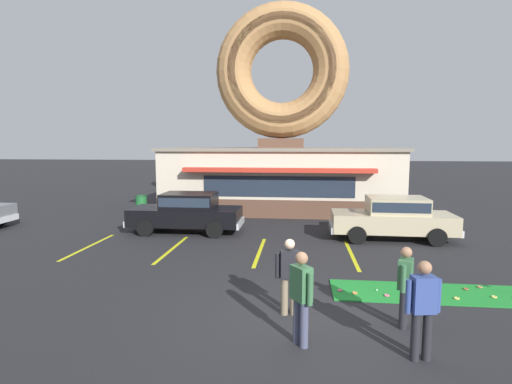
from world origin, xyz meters
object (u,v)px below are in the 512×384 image
car_champagne (393,216)px  pedestrian_blue_sweater_man (423,306)px  golf_ball (377,290)px  pedestrian_clipboard_woman (289,273)px  trash_bin (141,205)px  pedestrian_leather_jacket_man (405,283)px  pedestrian_hooded_kid (301,294)px  car_black (187,211)px

car_champagne → pedestrian_blue_sweater_man: (-1.48, -8.66, 0.07)m
golf_ball → pedestrian_blue_sweater_man: pedestrian_blue_sweater_man is taller
pedestrian_blue_sweater_man → pedestrian_clipboard_woman: size_ratio=1.05×
pedestrian_clipboard_woman → trash_bin: bearing=124.9°
car_champagne → pedestrian_leather_jacket_man: bearing=-101.0°
golf_ball → pedestrian_hooded_kid: pedestrian_hooded_kid is taller
pedestrian_hooded_kid → pedestrian_leather_jacket_man: (2.00, 0.94, -0.06)m
golf_ball → pedestrian_hooded_kid: 3.44m
car_black → pedestrian_hooded_kid: (4.57, -8.72, 0.07)m
car_black → pedestrian_clipboard_woman: (4.33, -7.45, 0.02)m
car_black → pedestrian_blue_sweater_man: 11.13m
pedestrian_blue_sweater_man → pedestrian_hooded_kid: (-1.97, 0.29, 0.00)m
pedestrian_blue_sweater_man → car_champagne: bearing=80.3°
car_champagne → trash_bin: 12.19m
car_champagne → pedestrian_clipboard_woman: bearing=-117.4°
car_champagne → pedestrian_leather_jacket_man: (-1.45, -7.43, 0.01)m
golf_ball → pedestrian_leather_jacket_man: bearing=-84.8°
golf_ball → car_black: (-6.41, 5.95, 0.82)m
pedestrian_hooded_kid → car_black: bearing=117.7°
golf_ball → pedestrian_blue_sweater_man: (0.13, -3.06, 0.89)m
golf_ball → pedestrian_clipboard_woman: pedestrian_clipboard_woman is taller
golf_ball → car_black: 8.78m
pedestrian_blue_sweater_man → trash_bin: 16.20m
car_black → trash_bin: size_ratio=4.69×
car_champagne → pedestrian_leather_jacket_man: same height
car_champagne → car_black: (-8.02, 0.35, 0.00)m
pedestrian_hooded_kid → trash_bin: bearing=122.8°
pedestrian_blue_sweater_man → pedestrian_hooded_kid: bearing=171.5°
car_black → pedestrian_leather_jacket_man: bearing=-49.8°
pedestrian_hooded_kid → trash_bin: size_ratio=1.74×
car_champagne → pedestrian_hooded_kid: size_ratio=2.70×
pedestrian_leather_jacket_man → trash_bin: size_ratio=1.64×
pedestrian_clipboard_woman → trash_bin: pedestrian_clipboard_woman is taller
pedestrian_leather_jacket_man → pedestrian_clipboard_woman: pedestrian_clipboard_woman is taller
pedestrian_clipboard_woman → pedestrian_leather_jacket_man: bearing=-8.3°
car_champagne → pedestrian_hooded_kid: (-3.45, -8.37, 0.07)m
car_black → trash_bin: (-3.46, 3.73, -0.37)m
car_black → trash_bin: bearing=132.9°
car_champagne → pedestrian_clipboard_woman: size_ratio=2.84×
car_black → pedestrian_blue_sweater_man: (6.54, -9.01, 0.07)m
car_champagne → pedestrian_clipboard_woman: pedestrian_clipboard_woman is taller
pedestrian_blue_sweater_man → pedestrian_hooded_kid: 1.99m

